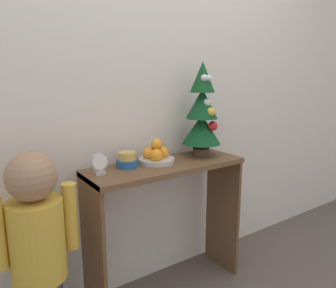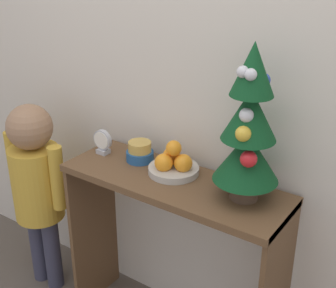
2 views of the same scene
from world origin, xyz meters
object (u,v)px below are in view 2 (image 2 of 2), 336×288
object	(u,v)px
fruit_bowl	(173,164)
desk_clock	(102,142)
mini_tree	(249,128)
child_figure	(36,179)
singing_bowl	(140,152)

from	to	relation	value
fruit_bowl	desk_clock	distance (m)	0.36
desk_clock	mini_tree	bearing A→B (deg)	0.53
desk_clock	child_figure	xyz separation A→B (m)	(-0.35, -0.11, -0.25)
desk_clock	child_figure	size ratio (longest dim) A/B	0.11
singing_bowl	child_figure	bearing A→B (deg)	-164.75
child_figure	singing_bowl	bearing A→B (deg)	15.25
desk_clock	child_figure	bearing A→B (deg)	-163.13
desk_clock	singing_bowl	bearing A→B (deg)	11.98
mini_tree	fruit_bowl	bearing A→B (deg)	177.03
fruit_bowl	singing_bowl	xyz separation A→B (m)	(-0.18, 0.01, -0.00)
mini_tree	fruit_bowl	world-z (taller)	mini_tree
fruit_bowl	child_figure	bearing A→B (deg)	-169.67
singing_bowl	fruit_bowl	bearing A→B (deg)	-4.55
singing_bowl	desk_clock	size ratio (longest dim) A/B	1.06
mini_tree	desk_clock	distance (m)	0.72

